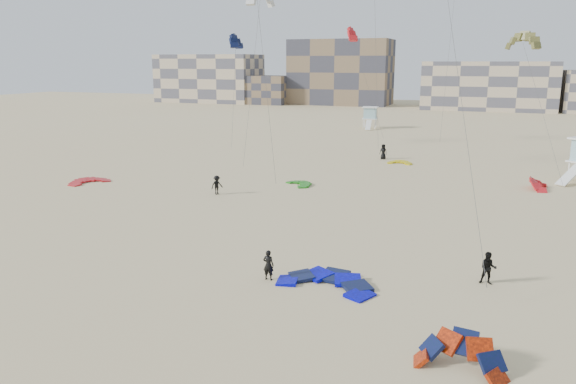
% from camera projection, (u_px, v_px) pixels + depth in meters
% --- Properties ---
extents(ground, '(320.00, 320.00, 0.00)m').
position_uv_depth(ground, '(214.00, 301.00, 28.79)').
color(ground, '#CDBB89').
rests_on(ground, ground).
extents(kite_ground_blue, '(5.57, 5.79, 1.22)m').
position_uv_depth(kite_ground_blue, '(327.00, 285.00, 30.76)').
color(kite_ground_blue, '#0105F0').
rests_on(kite_ground_blue, ground).
extents(kite_ground_orange, '(4.06, 4.08, 3.56)m').
position_uv_depth(kite_ground_orange, '(459.00, 370.00, 22.36)').
color(kite_ground_orange, '#EF3206').
rests_on(kite_ground_orange, ground).
extents(kite_ground_red, '(5.27, 5.17, 0.99)m').
position_uv_depth(kite_ground_red, '(89.00, 183.00, 56.86)').
color(kite_ground_red, red).
rests_on(kite_ground_red, ground).
extents(kite_ground_green, '(4.19, 4.20, 0.72)m').
position_uv_depth(kite_ground_green, '(299.00, 185.00, 55.77)').
color(kite_ground_green, '#137915').
rests_on(kite_ground_green, ground).
extents(kite_ground_red_far, '(3.48, 3.34, 3.10)m').
position_uv_depth(kite_ground_red_far, '(539.00, 189.00, 53.94)').
color(kite_ground_red_far, red).
rests_on(kite_ground_red_far, ground).
extents(kite_ground_yellow, '(2.83, 2.99, 0.91)m').
position_uv_depth(kite_ground_yellow, '(400.00, 164.00, 67.45)').
color(kite_ground_yellow, '#DCC706').
rests_on(kite_ground_yellow, ground).
extents(kitesurfer_main, '(0.64, 0.43, 1.75)m').
position_uv_depth(kitesurfer_main, '(268.00, 265.00, 31.39)').
color(kitesurfer_main, black).
rests_on(kitesurfer_main, ground).
extents(kitesurfer_b, '(0.92, 0.73, 1.83)m').
position_uv_depth(kitesurfer_b, '(488.00, 268.00, 30.78)').
color(kitesurfer_b, black).
rests_on(kitesurfer_b, ground).
extents(kitesurfer_c, '(1.18, 1.31, 1.76)m').
position_uv_depth(kitesurfer_c, '(217.00, 185.00, 51.68)').
color(kitesurfer_c, black).
rests_on(kitesurfer_c, ground).
extents(kitesurfer_e, '(1.01, 0.75, 1.90)m').
position_uv_depth(kitesurfer_e, '(383.00, 152.00, 70.39)').
color(kitesurfer_e, black).
rests_on(kitesurfer_e, ground).
extents(kite_fly_grey, '(4.51, 5.49, 18.73)m').
position_uv_depth(kite_fly_grey, '(260.00, 0.00, 58.84)').
color(kite_fly_grey, white).
rests_on(kite_fly_grey, ground).
extents(kite_fly_olive, '(6.53, 8.69, 14.12)m').
position_uv_depth(kite_fly_olive, '(523.00, 42.00, 55.22)').
color(kite_fly_olive, olive).
rests_on(kite_fly_olive, ground).
extents(kite_fly_navy, '(4.67, 9.15, 14.96)m').
position_uv_depth(kite_fly_navy, '(236.00, 43.00, 77.29)').
color(kite_fly_navy, '#0D1042').
rests_on(kite_fly_navy, ground).
extents(kite_fly_red, '(7.05, 4.37, 16.11)m').
position_uv_depth(kite_fly_red, '(352.00, 36.00, 79.80)').
color(kite_fly_red, red).
rests_on(kite_fly_red, ground).
extents(lifeguard_tower_far, '(3.06, 5.50, 3.91)m').
position_uv_depth(lifeguard_tower_far, '(370.00, 118.00, 102.91)').
color(lifeguard_tower_far, white).
rests_on(lifeguard_tower_far, ground).
extents(condo_west_a, '(30.00, 15.00, 14.00)m').
position_uv_depth(condo_west_a, '(209.00, 78.00, 169.67)').
color(condo_west_a, '#C5B090').
rests_on(condo_west_a, ground).
extents(condo_west_b, '(28.00, 14.00, 18.00)m').
position_uv_depth(condo_west_b, '(341.00, 72.00, 159.21)').
color(condo_west_b, '#786148').
rests_on(condo_west_b, ground).
extents(condo_mid, '(32.00, 16.00, 12.00)m').
position_uv_depth(condo_mid, '(489.00, 86.00, 142.60)').
color(condo_mid, '#C5B090').
rests_on(condo_mid, ground).
extents(condo_fill_left, '(12.00, 10.00, 8.00)m').
position_uv_depth(condo_fill_left, '(268.00, 90.00, 161.70)').
color(condo_fill_left, '#786148').
rests_on(condo_fill_left, ground).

